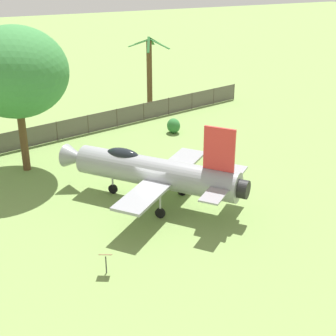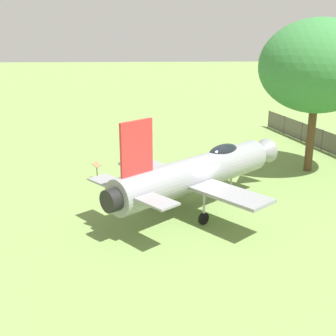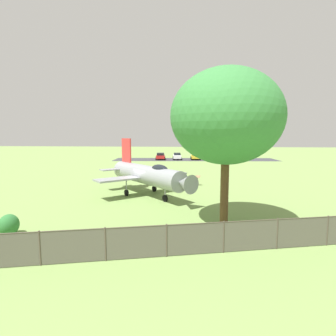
{
  "view_description": "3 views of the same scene",
  "coord_description": "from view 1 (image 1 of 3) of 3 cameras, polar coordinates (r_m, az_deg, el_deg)",
  "views": [
    {
      "loc": [
        -10.37,
        -24.98,
        14.12
      ],
      "look_at": [
        0.47,
        -0.69,
        2.5
      ],
      "focal_mm": 53.27,
      "sensor_mm": 36.0,
      "label": 1
    },
    {
      "loc": [
        21.78,
        -2.32,
        9.39
      ],
      "look_at": [
        -0.73,
        -1.37,
        2.11
      ],
      "focal_mm": 47.38,
      "sensor_mm": 36.0,
      "label": 2
    },
    {
      "loc": [
        -4.24,
        26.13,
        5.88
      ],
      "look_at": [
        -1.29,
        -9.55,
        1.5
      ],
      "focal_mm": 30.11,
      "sensor_mm": 36.0,
      "label": 3
    }
  ],
  "objects": [
    {
      "name": "palm_tree",
      "position": [
        49.09,
        -2.14,
        11.01
      ],
      "size": [
        3.68,
        3.78,
        6.75
      ],
      "color": "brown",
      "rests_on": "ground_plane"
    },
    {
      "name": "shade_tree",
      "position": [
        34.33,
        -17.08,
        10.45
      ],
      "size": [
        6.91,
        7.48,
        9.89
      ],
      "color": "brown",
      "rests_on": "ground_plane"
    },
    {
      "name": "perimeter_fence",
      "position": [
        41.72,
        -10.84,
        4.63
      ],
      "size": [
        36.13,
        9.04,
        1.62
      ],
      "rotation": [
        0.0,
        0.0,
        9.67
      ],
      "color": "#4C4238",
      "rests_on": "ground_plane"
    },
    {
      "name": "info_plaque",
      "position": [
        24.02,
        -7.15,
        -10.14
      ],
      "size": [
        0.71,
        0.62,
        1.14
      ],
      "color": "#333333",
      "rests_on": "ground_plane"
    },
    {
      "name": "ground_plane",
      "position": [
        30.51,
        -1.33,
        -3.97
      ],
      "size": [
        200.0,
        200.0,
        0.0
      ],
      "primitive_type": "plane",
      "color": "#75934C"
    },
    {
      "name": "display_jet",
      "position": [
        29.77,
        -2.02,
        -0.33
      ],
      "size": [
        10.05,
        10.81,
        5.39
      ],
      "rotation": [
        0.0,
        0.0,
        2.29
      ],
      "color": "gray",
      "rests_on": "ground_plane"
    },
    {
      "name": "shrub_near_fence",
      "position": [
        42.02,
        0.64,
        4.86
      ],
      "size": [
        1.08,
        1.23,
        1.25
      ],
      "color": "#2D7033",
      "rests_on": "ground_plane"
    }
  ]
}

